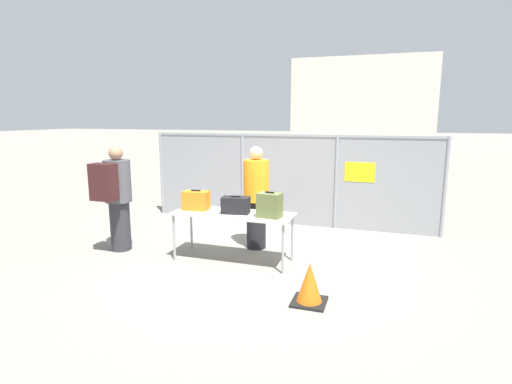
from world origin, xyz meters
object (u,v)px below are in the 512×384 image
(suitcase_black, at_px, (236,205))
(utility_trailer, at_px, (333,194))
(security_worker_near, at_px, (256,196))
(suitcase_olive, at_px, (270,205))
(inspection_table, at_px, (233,217))
(traffic_cone, at_px, (310,285))
(suitcase_orange, at_px, (196,200))
(traveler_hooded, at_px, (116,195))

(suitcase_black, relative_size, utility_trailer, 0.13)
(suitcase_black, distance_m, security_worker_near, 0.74)
(suitcase_olive, height_order, utility_trailer, suitcase_olive)
(inspection_table, xyz_separation_m, utility_trailer, (1.03, 4.25, -0.34))
(suitcase_black, distance_m, traffic_cone, 1.95)
(suitcase_black, height_order, security_worker_near, security_worker_near)
(suitcase_orange, xyz_separation_m, traveler_hooded, (-1.42, -0.22, 0.05))
(traveler_hooded, bearing_deg, utility_trailer, 48.92)
(suitcase_black, relative_size, traveler_hooded, 0.26)
(utility_trailer, bearing_deg, suitcase_olive, -95.19)
(utility_trailer, bearing_deg, inspection_table, -103.66)
(traveler_hooded, bearing_deg, security_worker_near, 16.48)
(suitcase_orange, xyz_separation_m, suitcase_black, (0.72, -0.03, -0.02))
(suitcase_orange, bearing_deg, utility_trailer, 68.00)
(inspection_table, distance_m, traffic_cone, 1.92)
(suitcase_black, height_order, utility_trailer, suitcase_black)
(suitcase_orange, height_order, suitcase_olive, suitcase_olive)
(utility_trailer, relative_size, traffic_cone, 6.54)
(suitcase_olive, relative_size, traffic_cone, 0.75)
(inspection_table, height_order, security_worker_near, security_worker_near)
(suitcase_olive, relative_size, security_worker_near, 0.22)
(inspection_table, height_order, utility_trailer, inspection_table)
(utility_trailer, bearing_deg, suitcase_black, -103.04)
(suitcase_black, relative_size, traffic_cone, 0.88)
(security_worker_near, bearing_deg, suitcase_black, 91.17)
(utility_trailer, bearing_deg, traveler_hooded, -125.17)
(suitcase_olive, xyz_separation_m, security_worker_near, (-0.49, 0.81, -0.05))
(traveler_hooded, relative_size, security_worker_near, 1.01)
(suitcase_black, distance_m, utility_trailer, 4.39)
(suitcase_olive, xyz_separation_m, traffic_cone, (0.84, -1.05, -0.74))
(inspection_table, distance_m, security_worker_near, 0.78)
(suitcase_black, bearing_deg, inspection_table, -177.75)
(inspection_table, height_order, suitcase_black, suitcase_black)
(inspection_table, xyz_separation_m, suitcase_olive, (0.64, -0.07, 0.25))
(security_worker_near, bearing_deg, suitcase_orange, 49.66)
(suitcase_orange, height_order, suitcase_black, suitcase_orange)
(traveler_hooded, xyz_separation_m, security_worker_near, (2.25, 0.93, -0.07))
(security_worker_near, relative_size, utility_trailer, 0.52)
(traveler_hooded, distance_m, traffic_cone, 3.77)
(inspection_table, relative_size, security_worker_near, 1.07)
(suitcase_black, bearing_deg, traveler_hooded, -174.90)
(suitcase_orange, bearing_deg, suitcase_olive, -4.62)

